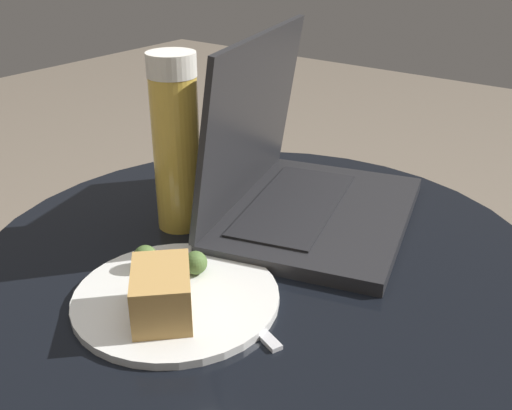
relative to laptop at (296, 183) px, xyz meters
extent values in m
cylinder|color=#9E9EA3|center=(-0.11, -0.02, -0.30)|extent=(0.07, 0.07, 0.47)
cylinder|color=black|center=(-0.11, -0.02, -0.06)|extent=(0.71, 0.71, 0.02)
cube|color=white|center=(-0.26, 0.01, -0.05)|extent=(0.17, 0.14, 0.00)
cube|color=#232326|center=(0.01, -0.03, -0.04)|extent=(0.37, 0.31, 0.02)
cube|color=black|center=(0.00, 0.00, -0.03)|extent=(0.27, 0.17, 0.00)
cube|color=#232326|center=(-0.02, 0.06, 0.08)|extent=(0.31, 0.13, 0.23)
cube|color=silver|center=(-0.02, 0.06, 0.08)|extent=(0.29, 0.11, 0.21)
cylinder|color=gold|center=(-0.11, 0.11, 0.05)|extent=(0.06, 0.06, 0.20)
cylinder|color=white|center=(-0.11, 0.11, 0.17)|extent=(0.06, 0.06, 0.03)
cylinder|color=silver|center=(-0.25, -0.01, -0.05)|extent=(0.23, 0.23, 0.01)
cube|color=tan|center=(-0.28, -0.03, -0.02)|extent=(0.10, 0.10, 0.05)
sphere|color=#4C6B33|center=(-0.20, 0.00, -0.03)|extent=(0.03, 0.03, 0.03)
sphere|color=#4C6B33|center=(-0.23, 0.05, -0.03)|extent=(0.03, 0.03, 0.03)
cube|color=silver|center=(-0.23, -0.09, -0.05)|extent=(0.06, 0.12, 0.00)
cube|color=silver|center=(-0.20, -0.01, -0.05)|extent=(0.04, 0.06, 0.00)
camera|label=1|loc=(-0.63, -0.41, 0.33)|focal=42.00mm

